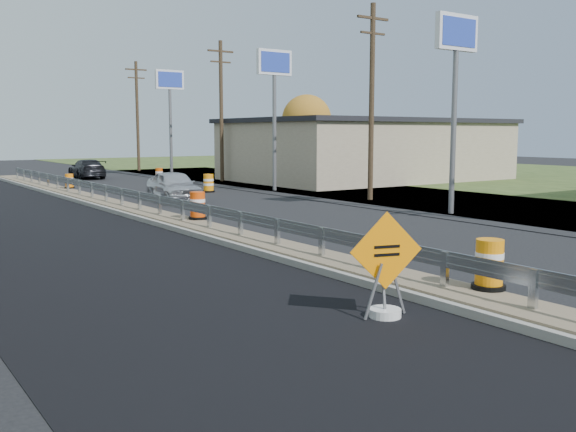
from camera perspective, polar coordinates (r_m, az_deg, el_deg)
ground at (r=17.73m, az=-0.95°, el=-3.23°), size 140.00×140.00×0.00m
grass_verge_far at (r=46.74m, az=23.59°, el=2.75°), size 40.00×120.00×0.03m
milled_overlay at (r=25.27m, az=-22.34°, el=-0.60°), size 7.20×120.00×0.01m
median at (r=24.69m, az=-11.32°, el=-0.12°), size 1.60×55.00×0.23m
guardrail at (r=25.54m, az=-12.25°, el=1.49°), size 0.10×46.15×0.72m
retail_building_near at (r=46.17m, az=6.98°, el=5.92°), size 18.50×12.50×4.27m
pylon_sign_south at (r=26.90m, az=14.72°, el=13.98°), size 2.20×0.30×7.90m
pylon_sign_mid at (r=36.71m, az=-1.23°, el=12.37°), size 2.20×0.30×7.90m
pylon_sign_north at (r=48.97m, az=-10.47°, el=10.99°), size 2.20×0.30×7.90m
utility_pole_smid at (r=31.68m, az=7.45°, el=10.32°), size 1.90×0.26×9.40m
utility_pole_nmid at (r=43.97m, az=-5.95°, el=9.49°), size 1.90×0.26×9.40m
utility_pole_north at (r=57.56m, az=-13.25°, el=8.82°), size 1.90×0.26×9.40m
tree_far_yellow at (r=60.22m, az=1.67°, el=8.56°), size 4.62×4.62×6.86m
caution_sign at (r=11.56m, az=8.65°, el=-6.61°), size 1.33×0.58×1.90m
barrel_median_near at (r=13.15m, az=17.45°, el=-4.19°), size 0.67×0.67×0.98m
barrel_median_mid at (r=22.98m, az=-8.04°, el=0.88°), size 0.67×0.67×0.98m
barrel_median_far at (r=37.65m, az=-18.86°, el=2.93°), size 0.55×0.55×0.80m
barrel_shoulder_mid at (r=36.10m, az=-7.08°, el=2.88°), size 0.69×0.69×1.01m
barrel_shoulder_far at (r=45.20m, az=-11.38°, el=3.61°), size 0.61×0.61×0.90m
car_silver at (r=31.25m, az=-10.11°, el=2.62°), size 2.23×4.55×1.49m
car_dark_far at (r=49.29m, az=-17.44°, el=4.03°), size 2.33×4.93×1.39m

